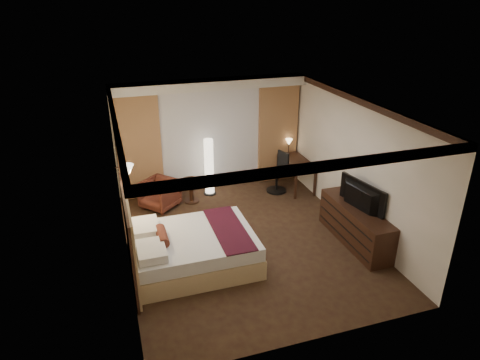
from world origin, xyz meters
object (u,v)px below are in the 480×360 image
object	(u,v)px
floor_lamp	(209,167)
office_chair	(277,173)
bed	(194,249)
desk	(295,174)
side_table	(191,191)
armchair	(159,193)
dresser	(355,225)
television	(358,192)

from	to	relation	value
floor_lamp	office_chair	xyz separation A→B (m)	(1.59, -0.37, -0.20)
bed	office_chair	distance (m)	3.50
desk	floor_lamp	bearing A→B (deg)	171.28
side_table	desk	xyz separation A→B (m)	(2.61, -0.05, 0.10)
armchair	dresser	bearing A→B (deg)	10.43
desk	television	xyz separation A→B (m)	(0.02, -2.65, 0.70)
desk	side_table	bearing A→B (deg)	179.00
armchair	office_chair	xyz separation A→B (m)	(2.83, -0.02, 0.13)
dresser	television	distance (m)	0.71
armchair	office_chair	size ratio (longest dim) A/B	0.73
side_table	office_chair	distance (m)	2.11
office_chair	dresser	bearing A→B (deg)	-95.85
floor_lamp	bed	bearing A→B (deg)	-109.45
office_chair	television	world-z (taller)	television
armchair	desk	size ratio (longest dim) A/B	0.59
bed	floor_lamp	size ratio (longest dim) A/B	1.52
armchair	television	bearing A→B (deg)	10.18
floor_lamp	desk	distance (m)	2.15
bed	television	bearing A→B (deg)	-4.00
armchair	side_table	xyz separation A→B (m)	(0.74, 0.07, -0.09)
office_chair	bed	bearing A→B (deg)	-155.18
desk	office_chair	xyz separation A→B (m)	(-0.52, -0.05, 0.12)
floor_lamp	dresser	bearing A→B (deg)	-54.08
dresser	floor_lamp	bearing A→B (deg)	125.92
office_chair	desk	bearing A→B (deg)	-12.59
side_table	floor_lamp	xyz separation A→B (m)	(0.51, 0.28, 0.43)
side_table	dresser	xyz separation A→B (m)	(2.66, -2.70, 0.10)
desk	bed	bearing A→B (deg)	-141.66
bed	desk	xyz separation A→B (m)	(3.08, 2.43, 0.06)
floor_lamp	dresser	world-z (taller)	floor_lamp
bed	desk	distance (m)	3.92
bed	armchair	world-z (taller)	armchair
desk	television	world-z (taller)	television
armchair	office_chair	bearing A→B (deg)	47.63
desk	dresser	world-z (taller)	desk
side_table	desk	bearing A→B (deg)	-1.00
armchair	office_chair	world-z (taller)	office_chair
side_table	office_chair	bearing A→B (deg)	-2.61
side_table	office_chair	world-z (taller)	office_chair
side_table	desk	distance (m)	2.61
side_table	television	world-z (taller)	television
armchair	desk	bearing A→B (deg)	48.56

